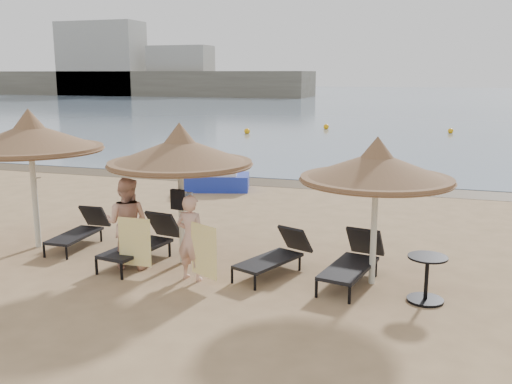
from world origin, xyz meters
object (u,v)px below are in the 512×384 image
at_px(lounger_far_right, 354,260).
at_px(person_left, 127,216).
at_px(palapa_right, 377,167).
at_px(side_table, 426,280).
at_px(palapa_left, 30,138).
at_px(lounger_far_left, 81,230).
at_px(lounger_near_right, 277,254).
at_px(pedal_boat, 217,179).
at_px(palapa_center, 180,152).
at_px(lounger_near_left, 145,241).
at_px(person_right, 191,231).

relative_size(lounger_far_right, person_left, 0.99).
xyz_separation_m(palapa_right, lounger_far_right, (-0.33, 0.02, -1.71)).
bearing_deg(side_table, lounger_far_right, 155.32).
height_order(palapa_left, person_left, palapa_left).
distance_m(side_table, person_left, 5.56).
bearing_deg(lounger_far_left, lounger_near_right, -6.61).
relative_size(person_left, pedal_boat, 0.90).
xyz_separation_m(lounger_far_left, lounger_far_right, (5.95, -0.36, 0.04)).
distance_m(palapa_left, palapa_center, 3.43).
xyz_separation_m(lounger_near_left, person_right, (1.33, -0.70, 0.52)).
relative_size(person_left, person_right, 1.12).
bearing_deg(palapa_left, lounger_far_right, 0.04).
distance_m(lounger_near_right, side_table, 2.77).
height_order(palapa_left, lounger_far_left, palapa_left).
bearing_deg(lounger_near_right, person_right, -127.07).
xyz_separation_m(lounger_far_left, side_table, (7.22, -0.94, 0.01)).
xyz_separation_m(lounger_near_right, person_left, (-2.81, -0.56, 0.66)).
xyz_separation_m(palapa_left, lounger_far_left, (0.83, 0.37, -2.02)).
bearing_deg(person_left, side_table, 172.55).
bearing_deg(person_right, palapa_center, -47.59).
bearing_deg(person_left, person_right, 162.62).
bearing_deg(side_table, lounger_near_left, 175.18).
xyz_separation_m(lounger_near_left, lounger_far_right, (4.14, 0.13, -0.01)).
relative_size(palapa_left, person_left, 1.47).
distance_m(lounger_near_right, person_left, 2.94).
distance_m(lounger_near_left, lounger_near_right, 2.70).
distance_m(palapa_center, palapa_right, 3.69).
relative_size(palapa_left, lounger_near_right, 1.62).
bearing_deg(person_right, lounger_near_left, -19.83).
bearing_deg(lounger_far_right, palapa_center, -169.11).
bearing_deg(palapa_left, palapa_center, -0.22).
distance_m(palapa_right, pedal_boat, 9.15).
bearing_deg(lounger_near_left, side_table, 4.30).
distance_m(palapa_left, side_table, 8.31).
distance_m(palapa_left, pedal_boat, 7.33).
relative_size(palapa_center, side_table, 3.62).
bearing_deg(lounger_near_left, lounger_far_right, 10.87).
distance_m(palapa_right, lounger_near_right, 2.48).
bearing_deg(person_right, lounger_far_right, -155.85).
bearing_deg(person_left, lounger_far_left, -35.82).
bearing_deg(palapa_right, lounger_near_right, 179.47).
relative_size(palapa_center, lounger_near_right, 1.51).
distance_m(palapa_center, lounger_far_left, 3.21).
bearing_deg(lounger_far_left, lounger_near_left, -17.01).
relative_size(side_table, person_right, 0.42).
height_order(palapa_center, palapa_right, palapa_center).
relative_size(lounger_far_right, side_table, 2.61).
distance_m(palapa_left, lounger_near_right, 5.71).
relative_size(lounger_near_right, pedal_boat, 0.82).
xyz_separation_m(palapa_center, pedal_boat, (-2.03, 6.92, -1.86)).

